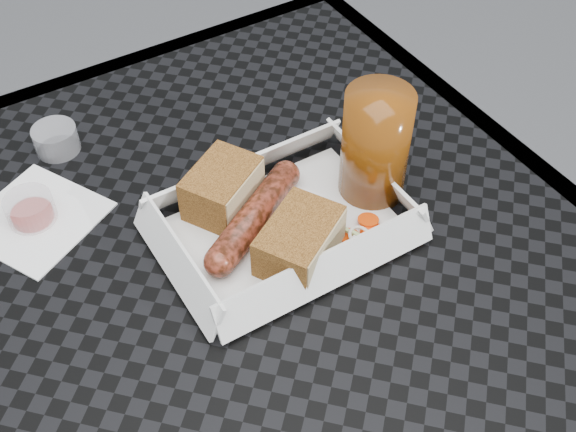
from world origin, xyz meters
The scene contains 10 objects.
patio_table centered at (0.00, 0.00, 0.67)m, with size 0.80×0.80×0.74m.
food_tray centered at (0.09, 0.03, 0.75)m, with size 0.22×0.15×0.00m, color white.
bratwurst centered at (0.07, 0.04, 0.76)m, with size 0.15×0.10×0.03m.
bread_near centered at (0.06, 0.09, 0.77)m, with size 0.08×0.06×0.05m, color brown.
bread_far centered at (0.09, -0.01, 0.77)m, with size 0.09×0.06×0.04m, color brown.
veg_garnish centered at (0.16, -0.03, 0.75)m, with size 0.03×0.03×0.00m.
napkin centered at (-0.12, 0.17, 0.75)m, with size 0.12×0.12×0.00m, color white.
condiment_cup_sauce centered at (-0.12, 0.18, 0.76)m, with size 0.05×0.05×0.03m, color maroon.
condiment_cup_empty centered at (-0.06, 0.27, 0.76)m, with size 0.05×0.05×0.03m, color silver.
drink_glass centered at (0.20, 0.03, 0.81)m, with size 0.07×0.07×0.13m, color #602D08.
Camera 1 is at (-0.16, -0.40, 1.30)m, focal length 45.00 mm.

